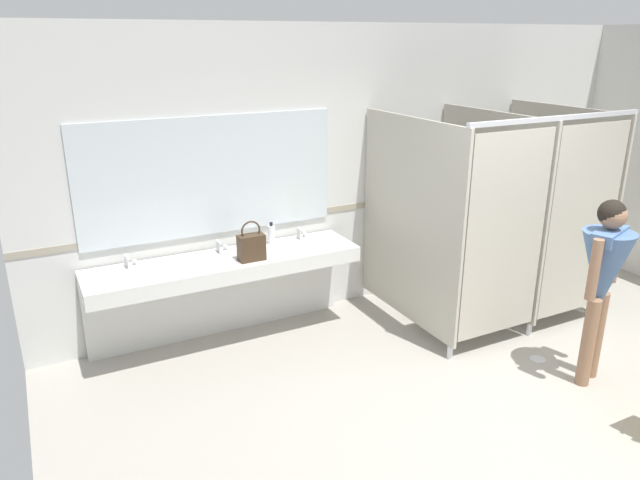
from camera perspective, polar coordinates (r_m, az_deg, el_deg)
ground_plane at (r=5.01m, az=20.46°, el=-15.96°), size 6.96×5.56×0.10m
wall_back at (r=6.23m, az=4.85°, el=6.99°), size 6.96×0.12×2.86m
wall_back_tile_band at (r=6.27m, az=5.07°, el=3.50°), size 6.96×0.01×0.06m
vanity_counter at (r=5.52m, az=-9.30°, el=-3.57°), size 2.47×0.59×0.95m
mirror_panel at (r=5.44m, az=-10.53°, el=6.08°), size 2.37×0.02×1.08m
bathroom_stalls at (r=6.04m, az=17.20°, el=2.52°), size 1.98×1.54×2.09m
person_standing at (r=5.15m, az=25.72°, el=-2.77°), size 0.53×0.51×1.56m
handbag at (r=5.24m, az=-6.65°, el=-0.62°), size 0.23×0.13×0.37m
soap_dispenser at (r=5.65m, az=-4.72°, el=0.55°), size 0.07×0.07×0.21m
floor_drain_cover at (r=5.70m, az=20.32°, el=-10.74°), size 0.14×0.14×0.01m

